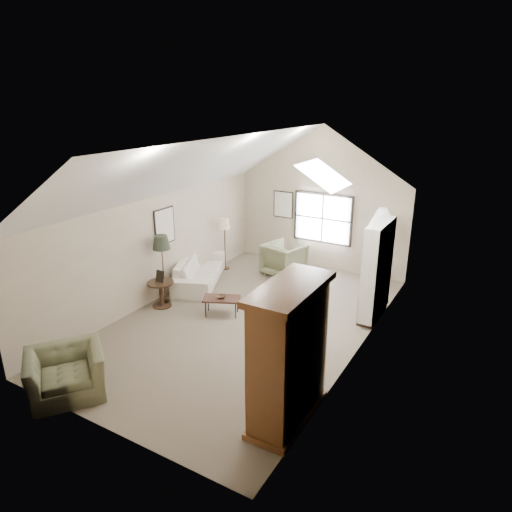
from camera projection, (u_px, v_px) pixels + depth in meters
The scene contains 18 objects.
room_shell at pixel (246, 175), 8.99m from camera, with size 5.01×8.01×4.00m.
window at pixel (323, 218), 12.75m from camera, with size 1.72×0.08×1.42m, color black.
skylight at pixel (325, 174), 9.10m from camera, with size 0.80×1.20×0.52m, color white, non-canonical shape.
wall_art at pixel (223, 215), 11.95m from camera, with size 1.97×3.71×0.88m.
armoire at pixel (289, 355), 6.70m from camera, with size 0.60×1.50×2.20m, color brown.
tv_alcove at pixel (377, 269), 9.87m from camera, with size 0.32×1.30×2.10m, color white.
media_console at pixel (373, 304), 10.16m from camera, with size 0.34×1.18×0.60m, color #382316.
tv_panel at pixel (375, 279), 9.96m from camera, with size 0.05×0.90×0.55m, color black.
sofa at pixel (200, 270), 11.99m from camera, with size 2.45×0.96×0.72m, color beige.
armchair_near at pixel (66, 373), 7.49m from camera, with size 1.19×1.04×0.77m, color #626647.
armchair_far at pixel (284, 259), 12.49m from camera, with size 0.97×1.00×0.91m, color #70714F.
coffee_table at pixel (222, 306), 10.28m from camera, with size 0.82×0.45×0.42m, color #381F17.
bowl at pixel (221, 297), 10.20m from camera, with size 0.20×0.20×0.05m, color #312214.
side_table at pixel (161, 294), 10.67m from camera, with size 0.61×0.61×0.61m, color #362616.
side_chair at pixel (376, 264), 12.08m from camera, with size 0.37×0.37×0.95m, color brown.
tripod_lamp at pixel (379, 248), 11.53m from camera, with size 0.61×0.61×2.12m, color white, non-canonical shape.
dark_lamp at pixel (163, 269), 10.68m from camera, with size 0.41×0.41×1.71m, color black, non-canonical shape.
tan_lamp at pixel (225, 243), 12.84m from camera, with size 0.31×0.31×1.54m, color tan, non-canonical shape.
Camera 1 is at (4.69, -7.69, 4.70)m, focal length 32.00 mm.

